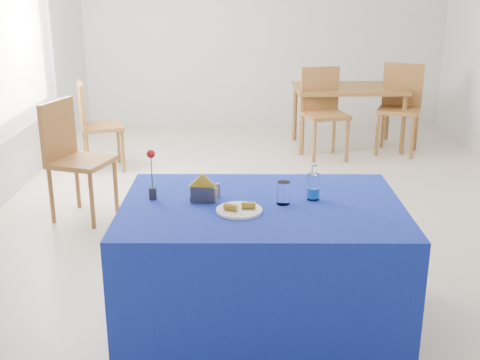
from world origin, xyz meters
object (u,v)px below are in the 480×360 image
blue_table (261,264)px  plate (239,210)px  water_bottle (313,188)px  chair_win_b (93,120)px  chair_win_a (71,151)px  chair_bg_left (323,106)px  chair_bg_right (400,102)px  oak_table (348,93)px

blue_table → plate: bearing=-134.8°
water_bottle → chair_win_b: bearing=123.7°
chair_win_a → chair_bg_left: bearing=-33.0°
blue_table → chair_bg_right: size_ratio=1.53×
plate → water_bottle: (0.43, 0.20, 0.06)m
chair_bg_right → chair_win_b: bearing=-146.3°
plate → chair_bg_left: chair_bg_left is taller
chair_bg_right → chair_bg_left: bearing=-144.7°
oak_table → chair_win_b: 3.05m
plate → chair_win_b: size_ratio=0.26×
water_bottle → chair_bg_left: size_ratio=0.21×
chair_win_b → chair_win_a: bearing=167.5°
water_bottle → chair_bg_right: (1.47, 3.80, -0.23)m
oak_table → chair_bg_left: (-0.36, -0.43, -0.08)m
plate → chair_bg_left: size_ratio=0.25×
blue_table → chair_win_a: chair_win_a is taller
oak_table → chair_win_b: bearing=-161.3°
chair_bg_right → chair_win_b: (-3.47, -0.79, -0.05)m
chair_bg_left → chair_win_a: 3.05m
blue_table → oak_table: 4.23m
chair_bg_right → chair_win_a: chair_bg_right is taller
chair_win_a → chair_win_b: 1.38m
plate → chair_win_a: (-1.44, 1.84, -0.18)m
plate → chair_bg_left: 3.87m
blue_table → chair_win_b: bearing=119.0°
oak_table → chair_bg_right: 0.63m
plate → chair_win_a: 2.34m
chair_win_b → blue_table: bearing=-169.5°
chair_bg_right → chair_win_b: size_ratio=1.09×
plate → oak_table: bearing=72.7°
plate → chair_bg_right: bearing=64.7°
plate → chair_bg_right: 4.43m
oak_table → chair_win_a: size_ratio=1.30×
oak_table → plate: bearing=-107.3°
blue_table → chair_bg_right: bearing=65.5°
water_bottle → chair_win_b: 3.63m
plate → blue_table: 0.43m
plate → chair_bg_left: (0.94, 3.75, -0.17)m
water_bottle → chair_bg_left: chair_bg_left is taller
blue_table → chair_win_b: chair_win_b is taller
blue_table → water_bottle: water_bottle is taller
oak_table → chair_bg_left: chair_bg_left is taller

